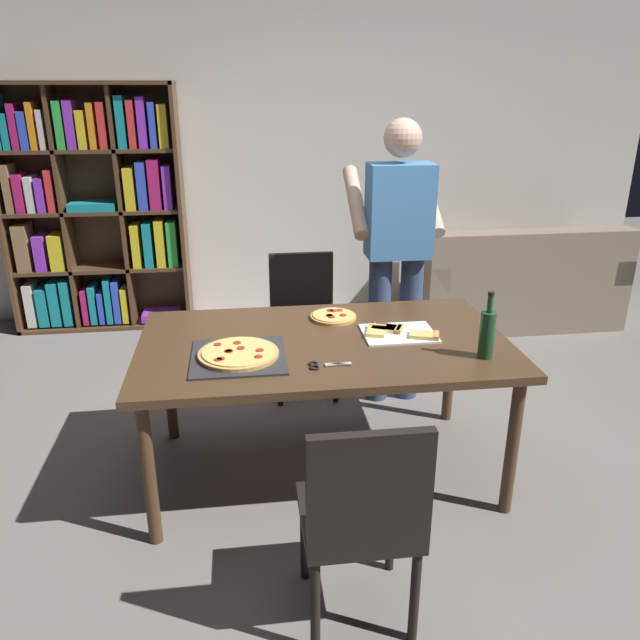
# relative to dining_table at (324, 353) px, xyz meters

# --- Properties ---
(ground_plane) EXTENTS (12.00, 12.00, 0.00)m
(ground_plane) POSITION_rel_dining_table_xyz_m (0.00, 0.00, -0.69)
(ground_plane) COLOR gray
(back_wall) EXTENTS (6.40, 0.10, 2.80)m
(back_wall) POSITION_rel_dining_table_xyz_m (0.00, 2.60, 0.71)
(back_wall) COLOR silver
(back_wall) RESTS_ON ground_plane
(dining_table) EXTENTS (1.80, 1.04, 0.75)m
(dining_table) POSITION_rel_dining_table_xyz_m (0.00, 0.00, 0.00)
(dining_table) COLOR #4C331E
(dining_table) RESTS_ON ground_plane
(chair_near_camera) EXTENTS (0.42, 0.42, 0.90)m
(chair_near_camera) POSITION_rel_dining_table_xyz_m (-0.00, -1.01, -0.17)
(chair_near_camera) COLOR black
(chair_near_camera) RESTS_ON ground_plane
(chair_far_side) EXTENTS (0.42, 0.42, 0.90)m
(chair_far_side) POSITION_rel_dining_table_xyz_m (0.00, 1.01, -0.17)
(chair_far_side) COLOR black
(chair_far_side) RESTS_ON ground_plane
(couch) EXTENTS (1.70, 0.86, 0.85)m
(couch) POSITION_rel_dining_table_xyz_m (1.90, 1.99, -0.38)
(couch) COLOR gray
(couch) RESTS_ON ground_plane
(bookshelf) EXTENTS (1.40, 0.35, 1.95)m
(bookshelf) POSITION_rel_dining_table_xyz_m (-1.55, 2.37, 0.29)
(bookshelf) COLOR #513823
(bookshelf) RESTS_ON ground_plane
(person_serving_pizza) EXTENTS (0.55, 0.54, 1.75)m
(person_serving_pizza) POSITION_rel_dining_table_xyz_m (0.55, 0.79, 0.31)
(person_serving_pizza) COLOR #38476B
(person_serving_pizza) RESTS_ON ground_plane
(pepperoni_pizza_on_tray) EXTENTS (0.43, 0.43, 0.04)m
(pepperoni_pizza_on_tray) POSITION_rel_dining_table_xyz_m (-0.42, -0.15, 0.08)
(pepperoni_pizza_on_tray) COLOR #2D2D33
(pepperoni_pizza_on_tray) RESTS_ON dining_table
(pizza_slices_on_towel) EXTENTS (0.37, 0.28, 0.03)m
(pizza_slices_on_towel) POSITION_rel_dining_table_xyz_m (0.37, 0.03, 0.08)
(pizza_slices_on_towel) COLOR white
(pizza_slices_on_towel) RESTS_ON dining_table
(wine_bottle) EXTENTS (0.07, 0.07, 0.32)m
(wine_bottle) POSITION_rel_dining_table_xyz_m (0.71, -0.29, 0.18)
(wine_bottle) COLOR #194723
(wine_bottle) RESTS_ON dining_table
(kitchen_scissors) EXTENTS (0.19, 0.08, 0.01)m
(kitchen_scissors) POSITION_rel_dining_table_xyz_m (-0.05, -0.29, 0.07)
(kitchen_scissors) COLOR silver
(kitchen_scissors) RESTS_ON dining_table
(second_pizza_plain) EXTENTS (0.25, 0.25, 0.03)m
(second_pizza_plain) POSITION_rel_dining_table_xyz_m (0.09, 0.29, 0.08)
(second_pizza_plain) COLOR tan
(second_pizza_plain) RESTS_ON dining_table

